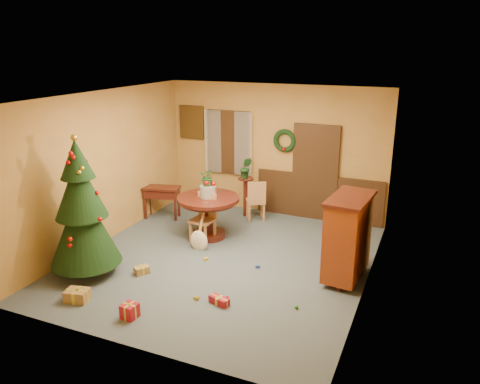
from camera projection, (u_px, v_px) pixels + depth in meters
The scene contains 21 objects.
room_envelope at pixel (282, 166), 10.37m from camera, with size 5.50×5.50×5.50m.
dining_table at pixel (208, 209), 9.23m from camera, with size 1.23×1.23×0.85m.
urn at pixel (208, 191), 9.12m from camera, with size 0.32×0.32×0.23m, color slate.
centerpiece_plant at pixel (208, 177), 9.03m from camera, with size 0.32×0.28×0.36m, color #1E4C23.
chair_near at pixel (205, 216), 9.10m from camera, with size 0.46×0.46×0.96m.
chair_far at pixel (256, 199), 10.14m from camera, with size 0.54×0.54×0.91m.
guitar at pixel (199, 228), 8.72m from camera, with size 0.36×0.17×0.85m, color beige, non-canonical shape.
plant_stand at pixel (246, 193), 10.39m from camera, with size 0.34×0.34×0.89m.
stand_plant at pixel (246, 168), 10.22m from camera, with size 0.26×0.21×0.47m, color #19471E.
christmas_tree at pixel (82, 210), 7.59m from camera, with size 1.15×1.15×2.38m.
writing_desk at pixel (162, 195), 10.29m from camera, with size 0.88×0.58×0.71m.
sideboard at pixel (348, 236), 7.53m from camera, with size 0.69×1.16×1.43m.
gift_a at pixel (77, 295), 7.06m from camera, with size 0.38×0.31×0.18m.
gift_b at pixel (130, 311), 6.62m from camera, with size 0.22×0.22×0.21m.
gift_c at pixel (142, 270), 7.90m from camera, with size 0.27×0.29×0.13m.
gift_d at pixel (219, 300), 6.98m from camera, with size 0.34×0.22×0.12m.
toy_a at pixel (258, 267), 8.10m from camera, with size 0.08×0.05×0.05m, color #2644A5.
toy_b at pixel (296, 307), 6.86m from camera, with size 0.06×0.06×0.06m, color #277F22.
toy_c at pixel (206, 259), 8.39m from camera, with size 0.08×0.05×0.05m, color gold.
toy_d at pixel (227, 298), 7.10m from camera, with size 0.06×0.06×0.06m, color #AA0D0B.
toy_e at pixel (196, 298), 7.11m from camera, with size 0.08×0.05×0.05m, color gold.
Camera 1 is at (3.28, -6.91, 3.73)m, focal length 35.00 mm.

